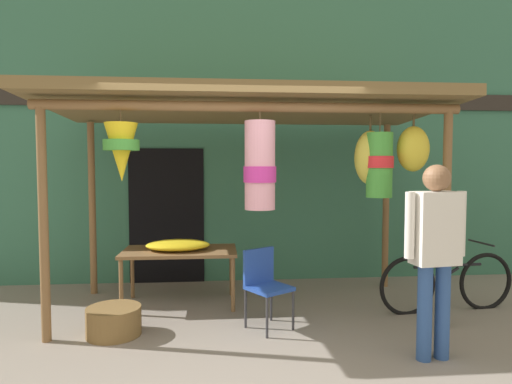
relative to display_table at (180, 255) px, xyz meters
name	(u,v)px	position (x,y,z in m)	size (l,w,h in m)	color
ground_plane	(237,355)	(0.64, -1.54, -0.63)	(30.00, 30.00, 0.00)	gray
shop_facade	(228,136)	(0.64, 1.21, 1.57)	(12.44, 0.29, 4.40)	#387056
market_stall_canopy	(255,121)	(0.91, -0.40, 1.63)	(4.60, 2.15, 2.55)	brown
display_table	(180,255)	(0.00, 0.00, 0.00)	(1.41, 0.77, 0.69)	brown
flower_heap_on_table	(179,245)	(-0.01, -0.02, 0.13)	(0.79, 0.55, 0.12)	yellow
folding_chair	(265,281)	(0.98, -0.86, -0.12)	(0.55, 0.55, 0.84)	#2347A8
wicker_basket_by_table	(114,321)	(-0.59, -0.96, -0.48)	(0.55, 0.55, 0.29)	brown
parked_bicycle	(447,282)	(3.20, -0.54, -0.28)	(1.75, 0.44, 0.92)	black
vendor_in_orange	(435,245)	(2.40, -1.78, 0.41)	(0.59, 0.27, 1.75)	#2D5193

